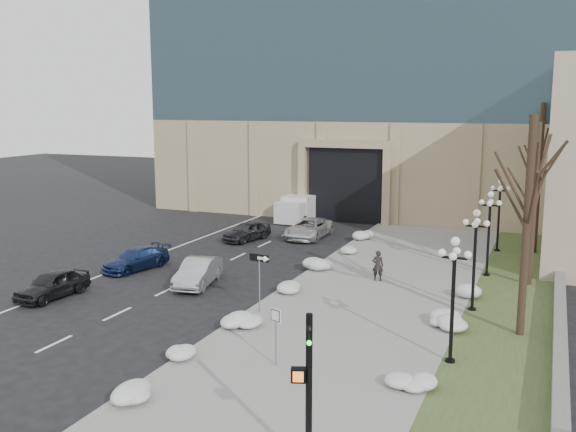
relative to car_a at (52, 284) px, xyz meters
The scene contains 34 objects.
ground 12.99m from the car_a, 32.01° to the right, with size 160.00×160.00×0.00m, color black.
sidewalk 16.17m from the car_a, 26.16° to the left, with size 9.00×40.00×0.12m, color gray.
curb 12.29m from the car_a, 35.46° to the left, with size 0.30×40.00×0.14m, color gray.
grass_strip 22.18m from the car_a, 18.74° to the left, with size 4.00×40.00×0.10m, color #3C4B25.
stone_wall 24.75m from the car_a, 21.64° to the left, with size 0.50×30.00×0.70m, color slate.
office_tower 41.78m from the car_a, 76.23° to the left, with size 40.00×24.70×36.00m.
car_a is the anchor object (origin of this frame).
car_b 7.18m from the car_a, 40.05° to the left, with size 1.49×4.26×1.40m, color #A8AAB0.
car_c 6.10m from the car_a, 85.06° to the left, with size 1.72×4.23×1.23m, color #16254F.
car_d 19.32m from the car_a, 70.15° to the left, with size 2.30×4.99×1.39m, color silver.
car_e 15.97m from the car_a, 79.63° to the left, with size 1.59×3.95×1.34m, color #2F3035.
pedestrian 16.55m from the car_a, 31.93° to the left, with size 0.60×0.39×1.63m, color black.
box_truck 25.33m from the car_a, 82.15° to the left, with size 2.57×6.68×2.09m.
one_way_sign 10.87m from the car_a, ahead, with size 1.04×0.29×2.79m.
keep_sign 14.08m from the car_a, 15.08° to the right, with size 0.46×0.20×2.23m.
traffic_signal 19.48m from the car_a, 29.07° to the right, with size 0.73×0.96×4.29m.
snow_clump_a 13.51m from the car_a, 38.42° to the right, with size 1.10×1.60×0.36m, color silver.
snow_clump_b 10.98m from the car_a, 21.50° to the right, with size 1.10×1.60×0.36m, color silver.
snow_clump_c 10.71m from the car_a, ahead, with size 1.10×1.60×0.36m, color silver.
snow_clump_d 11.75m from the car_a, 24.96° to the left, with size 1.10×1.60×0.36m, color silver.
snow_clump_e 13.88m from the car_a, 42.30° to the left, with size 1.10×1.60×0.36m, color silver.
snow_clump_f 17.43m from the car_a, 52.33° to the left, with size 1.10×1.60×0.36m, color silver.
snow_clump_g 21.34m from the car_a, 60.48° to the left, with size 1.10×1.60×0.36m, color silver.
snow_clump_h 18.80m from the car_a, 10.50° to the right, with size 1.10×1.60×0.36m, color silver.
snow_clump_i 18.94m from the car_a, ahead, with size 1.10×1.60×0.36m, color silver.
snow_clump_j 20.45m from the car_a, 22.62° to the left, with size 1.10×1.60×0.36m, color silver.
snow_clump_k 18.53m from the car_a, ahead, with size 1.10×1.60×0.36m, color silver.
lamppost_a 19.47m from the car_a, ahead, with size 1.18×1.18×4.76m.
lamppost_b 20.24m from the car_a, 16.24° to the left, with size 1.18×1.18×4.76m.
lamppost_c 22.92m from the car_a, 32.14° to the left, with size 1.18×1.18×4.76m.
lamppost_d 26.93m from the car_a, 43.98° to the left, with size 1.18×1.18×4.76m.
tree_near 22.33m from the car_a, ahead, with size 3.20×3.20×9.00m.
tree_mid 24.68m from the car_a, 27.36° to the left, with size 3.20×3.20×8.50m.
tree_far 29.29m from the car_a, 41.65° to the left, with size 3.20×3.20×9.50m.
Camera 1 is at (11.35, -16.71, 9.37)m, focal length 40.00 mm.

